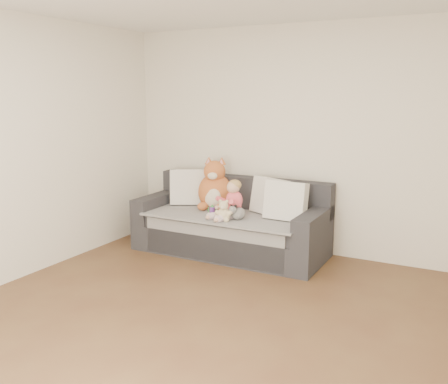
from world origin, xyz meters
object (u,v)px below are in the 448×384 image
toddler (232,202)px  teddy_bear (224,212)px  sofa (232,226)px  sippy_cup (212,209)px  plush_cat (215,189)px

toddler → teddy_bear: 0.20m
sofa → sippy_cup: size_ratio=19.58×
sofa → toddler: (0.10, -0.20, 0.34)m
toddler → teddy_bear: (-0.01, -0.18, -0.08)m
teddy_bear → toddler: bearing=75.2°
teddy_bear → sippy_cup: teddy_bear is taller
plush_cat → teddy_bear: size_ratio=2.70×
teddy_bear → sippy_cup: size_ratio=2.15×
plush_cat → sippy_cup: size_ratio=5.79×
sofa → toddler: toddler is taller
sofa → teddy_bear: bearing=-75.9°
toddler → teddy_bear: size_ratio=1.81×
sofa → teddy_bear: (0.10, -0.38, 0.26)m
plush_cat → teddy_bear: (0.37, -0.49, -0.14)m
sofa → teddy_bear: 0.47m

